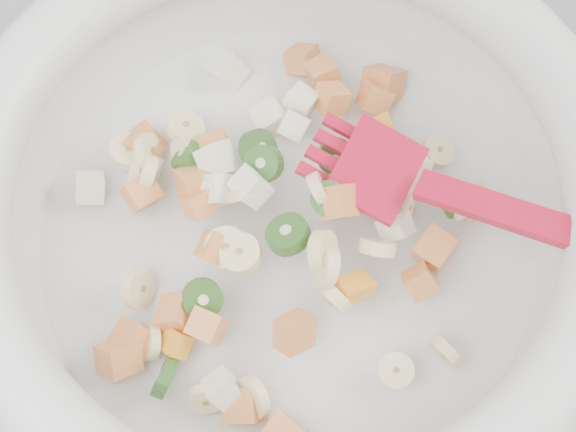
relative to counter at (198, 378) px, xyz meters
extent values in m
cube|color=gray|center=(0.00, 0.00, 0.00)|extent=(2.00, 0.60, 0.90)
cylinder|color=silver|center=(0.10, -0.04, 0.46)|extent=(0.35, 0.35, 0.02)
torus|color=silver|center=(0.10, -0.04, 0.54)|extent=(0.43, 0.43, 0.05)
cylinder|color=#FFECAA|center=(0.18, -0.15, 0.48)|extent=(0.02, 0.03, 0.03)
cylinder|color=#FFECAA|center=(0.18, -0.05, 0.50)|extent=(0.03, 0.03, 0.04)
cylinder|color=#FFECAA|center=(0.01, 0.01, 0.50)|extent=(0.03, 0.03, 0.03)
cylinder|color=#FFECAA|center=(0.14, -0.16, 0.49)|extent=(0.03, 0.03, 0.02)
cylinder|color=#FFECAA|center=(0.02, 0.03, 0.49)|extent=(0.02, 0.03, 0.03)
cylinder|color=#FFECAA|center=(0.05, 0.04, 0.49)|extent=(0.03, 0.03, 0.02)
cylinder|color=#FFECAA|center=(0.22, -0.06, 0.49)|extent=(0.03, 0.03, 0.03)
cylinder|color=#FFECAA|center=(0.06, -0.07, 0.51)|extent=(0.03, 0.03, 0.01)
cylinder|color=#FFECAA|center=(0.05, -0.15, 0.49)|extent=(0.02, 0.04, 0.04)
cylinder|color=#FFECAA|center=(0.07, -0.03, 0.52)|extent=(0.03, 0.02, 0.03)
cylinder|color=#FFECAA|center=(0.06, -0.06, 0.51)|extent=(0.03, 0.03, 0.02)
cylinder|color=#FFECAA|center=(0.00, 0.03, 0.49)|extent=(0.04, 0.04, 0.02)
cylinder|color=#FFECAA|center=(0.00, -0.10, 0.48)|extent=(0.02, 0.03, 0.03)
cylinder|color=#FFECAA|center=(0.21, -0.01, 0.49)|extent=(0.03, 0.03, 0.02)
cylinder|color=#FFECAA|center=(-0.01, -0.06, 0.49)|extent=(0.03, 0.04, 0.03)
cylinder|color=#FFECAA|center=(0.12, -0.04, 0.52)|extent=(0.02, 0.02, 0.02)
cylinder|color=#FFECAA|center=(0.23, -0.06, 0.49)|extent=(0.03, 0.03, 0.02)
cylinder|color=#FFECAA|center=(0.11, -0.11, 0.50)|extent=(0.02, 0.03, 0.03)
cylinder|color=#FFECAA|center=(0.20, -0.05, 0.49)|extent=(0.03, 0.03, 0.03)
cylinder|color=#FFECAA|center=(0.02, -0.15, 0.48)|extent=(0.03, 0.02, 0.03)
cylinder|color=#FFECAA|center=(0.11, -0.09, 0.51)|extent=(0.02, 0.04, 0.04)
cylinder|color=#FFECAA|center=(0.15, -0.08, 0.51)|extent=(0.03, 0.03, 0.03)
cylinder|color=#FFECAA|center=(0.11, -0.08, 0.52)|extent=(0.03, 0.04, 0.04)
cylinder|color=#FFECAA|center=(0.04, 0.02, 0.50)|extent=(0.03, 0.04, 0.03)
cube|color=#E27947|center=(0.01, 0.04, 0.48)|extent=(0.04, 0.03, 0.04)
cube|color=#E27947|center=(-0.02, -0.10, 0.48)|extent=(0.04, 0.03, 0.03)
cube|color=#E27947|center=(0.05, -0.01, 0.50)|extent=(0.03, 0.03, 0.03)
cube|color=#E27947|center=(0.14, 0.09, 0.48)|extent=(0.03, 0.03, 0.03)
cube|color=#E27947|center=(0.05, -0.15, 0.48)|extent=(0.03, 0.03, 0.03)
cube|color=#E27947|center=(0.19, -0.09, 0.49)|extent=(0.03, 0.03, 0.02)
cube|color=#E27947|center=(0.04, -0.03, 0.51)|extent=(0.03, 0.03, 0.03)
cube|color=#E27947|center=(0.06, 0.01, 0.50)|extent=(0.03, 0.02, 0.03)
cube|color=#E27947|center=(0.01, 0.00, 0.49)|extent=(0.03, 0.03, 0.03)
cube|color=#E27947|center=(0.15, 0.04, 0.49)|extent=(0.03, 0.03, 0.03)
cube|color=#E27947|center=(0.02, -0.09, 0.49)|extent=(0.03, 0.03, 0.03)
cube|color=#E27947|center=(-0.03, -0.11, 0.48)|extent=(0.03, 0.03, 0.04)
cube|color=#E27947|center=(0.15, 0.07, 0.49)|extent=(0.02, 0.03, 0.03)
cube|color=#E27947|center=(0.17, -0.10, 0.49)|extent=(0.03, 0.03, 0.03)
cube|color=#E27947|center=(0.03, -0.10, 0.50)|extent=(0.03, 0.03, 0.03)
cube|color=#E27947|center=(0.19, 0.05, 0.48)|extent=(0.04, 0.04, 0.04)
cube|color=#E27947|center=(0.05, -0.06, 0.51)|extent=(0.03, 0.03, 0.03)
cube|color=#E27947|center=(0.13, -0.05, 0.52)|extent=(0.03, 0.03, 0.03)
cube|color=#E27947|center=(0.18, 0.04, 0.49)|extent=(0.03, 0.03, 0.03)
cube|color=#E27947|center=(0.08, -0.12, 0.50)|extent=(0.03, 0.03, 0.03)
cylinder|color=#489933|center=(0.09, -0.06, 0.52)|extent=(0.04, 0.04, 0.02)
cylinder|color=#489933|center=(0.12, -0.05, 0.52)|extent=(0.03, 0.03, 0.02)
cylinder|color=#489933|center=(0.04, 0.01, 0.50)|extent=(0.03, 0.03, 0.03)
cylinder|color=#489933|center=(0.17, -0.04, 0.50)|extent=(0.02, 0.03, 0.03)
cylinder|color=#489933|center=(0.03, -0.09, 0.50)|extent=(0.03, 0.03, 0.02)
cylinder|color=#489933|center=(0.21, -0.05, 0.49)|extent=(0.03, 0.04, 0.03)
cylinder|color=#489933|center=(0.00, -0.13, 0.49)|extent=(0.02, 0.03, 0.04)
cylinder|color=#489933|center=(0.09, -0.01, 0.52)|extent=(0.03, 0.03, 0.03)
cylinder|color=#489933|center=(0.09, 0.00, 0.51)|extent=(0.04, 0.04, 0.03)
cylinder|color=#489933|center=(0.14, -0.01, 0.51)|extent=(0.03, 0.03, 0.03)
cube|color=white|center=(0.06, -0.02, 0.51)|extent=(0.03, 0.03, 0.03)
cube|color=white|center=(0.13, 0.04, 0.49)|extent=(0.03, 0.03, 0.02)
cube|color=white|center=(0.11, 0.03, 0.49)|extent=(0.03, 0.02, 0.03)
cube|color=white|center=(0.08, -0.03, 0.52)|extent=(0.03, 0.03, 0.03)
cube|color=white|center=(-0.03, 0.02, 0.48)|extent=(0.02, 0.03, 0.03)
cube|color=white|center=(0.09, 0.09, 0.48)|extent=(0.03, 0.03, 0.03)
cube|color=white|center=(0.12, 0.02, 0.50)|extent=(0.03, 0.03, 0.03)
cube|color=white|center=(0.19, -0.03, 0.49)|extent=(0.03, 0.03, 0.04)
cube|color=white|center=(0.17, -0.07, 0.50)|extent=(0.03, 0.02, 0.03)
cube|color=white|center=(0.06, 0.00, 0.51)|extent=(0.03, 0.03, 0.03)
cube|color=white|center=(0.03, -0.14, 0.49)|extent=(0.02, 0.03, 0.03)
cube|color=white|center=(0.01, 0.02, 0.49)|extent=(0.03, 0.03, 0.03)
cube|color=yellow|center=(0.18, 0.00, 0.49)|extent=(0.02, 0.03, 0.02)
cube|color=yellow|center=(0.23, -0.06, 0.49)|extent=(0.03, 0.03, 0.02)
cube|color=yellow|center=(0.13, -0.10, 0.50)|extent=(0.03, 0.02, 0.03)
cube|color=yellow|center=(0.01, -0.10, 0.49)|extent=(0.03, 0.03, 0.03)
cube|color=#B30F2B|center=(0.16, -0.03, 0.52)|extent=(0.08, 0.08, 0.02)
cube|color=#B30F2B|center=(0.15, 0.00, 0.52)|extent=(0.02, 0.02, 0.01)
cube|color=#B30F2B|center=(0.14, -0.01, 0.52)|extent=(0.02, 0.02, 0.01)
cube|color=#B30F2B|center=(0.13, -0.02, 0.52)|extent=(0.02, 0.02, 0.01)
cube|color=#B30F2B|center=(0.12, -0.03, 0.52)|extent=(0.02, 0.02, 0.01)
cube|color=#B30F2B|center=(0.25, -0.11, 0.54)|extent=(0.15, 0.13, 0.04)
camera|label=1|loc=(0.04, -0.28, 1.02)|focal=55.00mm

